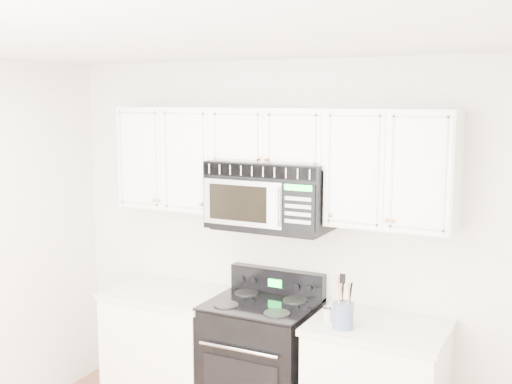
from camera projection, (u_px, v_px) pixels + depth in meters
The scene contains 8 objects.
room at pixel (134, 316), 3.08m from camera, with size 3.51×3.51×2.61m.
base_cabinet_left at pixel (170, 353), 4.83m from camera, with size 0.86×0.65×0.92m.
range at pixel (261, 365), 4.49m from camera, with size 0.73×0.66×1.11m.
upper_cabinets at pixel (275, 157), 4.39m from camera, with size 2.44×0.37×0.75m.
microwave at pixel (271, 195), 4.38m from camera, with size 0.83×0.47×0.46m.
utensil_crock at pixel (343, 314), 3.97m from camera, with size 0.13×0.13×0.35m.
shaker_salt at pixel (329, 314), 4.09m from camera, with size 0.04×0.04×0.10m.
shaker_pepper at pixel (326, 313), 4.11m from camera, with size 0.04×0.04×0.10m.
Camera 1 is at (1.85, -2.38, 2.34)m, focal length 45.00 mm.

